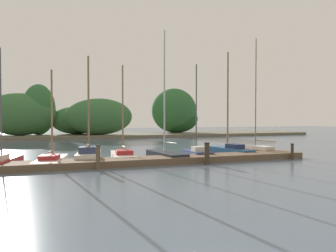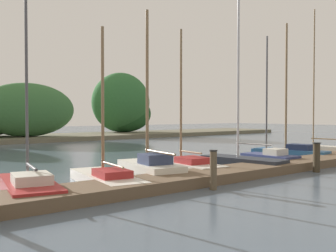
# 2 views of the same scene
# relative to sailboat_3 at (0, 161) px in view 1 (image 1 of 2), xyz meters

# --- Properties ---
(dock_pier) EXTENTS (26.42, 1.80, 0.35)m
(dock_pier) POSITION_rel_sailboat_3_xyz_m (4.53, -1.55, -0.13)
(dock_pier) COLOR brown
(dock_pier) RESTS_ON ground
(far_shore) EXTENTS (70.10, 8.55, 7.28)m
(far_shore) POSITION_rel_sailboat_3_xyz_m (4.71, 25.09, 2.42)
(far_shore) COLOR #66604C
(far_shore) RESTS_ON ground
(sailboat_3) EXTENTS (2.03, 4.27, 6.31)m
(sailboat_3) POSITION_rel_sailboat_3_xyz_m (0.00, 0.00, 0.00)
(sailboat_3) COLOR maroon
(sailboat_3) RESTS_ON ground
(sailboat_4) EXTENTS (1.92, 4.55, 5.28)m
(sailboat_4) POSITION_rel_sailboat_3_xyz_m (2.55, 0.04, -0.03)
(sailboat_4) COLOR silver
(sailboat_4) RESTS_ON ground
(sailboat_5) EXTENTS (1.83, 3.69, 6.22)m
(sailboat_5) POSITION_rel_sailboat_3_xyz_m (4.59, 0.34, 0.11)
(sailboat_5) COLOR silver
(sailboat_5) RESTS_ON ground
(sailboat_6) EXTENTS (1.75, 4.45, 5.90)m
(sailboat_6) POSITION_rel_sailboat_3_xyz_m (6.74, 0.86, -0.02)
(sailboat_6) COLOR silver
(sailboat_6) RESTS_ON ground
(sailboat_7) EXTENTS (1.60, 4.12, 8.04)m
(sailboat_7) POSITION_rel_sailboat_3_xyz_m (9.20, -0.07, 0.07)
(sailboat_7) COLOR #232833
(sailboat_7) RESTS_ON ground
(sailboat_8) EXTENTS (1.28, 2.92, 6.08)m
(sailboat_8) POSITION_rel_sailboat_3_xyz_m (11.45, 0.10, 0.03)
(sailboat_8) COLOR navy
(sailboat_8) RESTS_ON ground
(sailboat_9) EXTENTS (1.62, 4.29, 7.26)m
(sailboat_9) POSITION_rel_sailboat_3_xyz_m (14.33, 0.90, 0.10)
(sailboat_9) COLOR #285684
(sailboat_9) RESTS_ON ground
(sailboat_10) EXTENTS (1.55, 4.58, 8.27)m
(sailboat_10) POSITION_rel_sailboat_3_xyz_m (16.37, 0.47, 0.00)
(sailboat_10) COLOR brown
(sailboat_10) RESTS_ON ground
(mooring_piling_2) EXTENTS (0.25, 0.25, 1.24)m
(mooring_piling_2) POSITION_rel_sailboat_3_xyz_m (4.75, -2.81, 0.32)
(mooring_piling_2) COLOR brown
(mooring_piling_2) RESTS_ON ground
(mooring_piling_3) EXTENTS (0.32, 0.32, 1.21)m
(mooring_piling_3) POSITION_rel_sailboat_3_xyz_m (10.73, -2.81, 0.31)
(mooring_piling_3) COLOR #3D3323
(mooring_piling_3) RESTS_ON ground
(mooring_piling_4) EXTENTS (0.21, 0.21, 0.98)m
(mooring_piling_4) POSITION_rel_sailboat_3_xyz_m (16.73, -2.65, 0.19)
(mooring_piling_4) COLOR #3D3323
(mooring_piling_4) RESTS_ON ground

